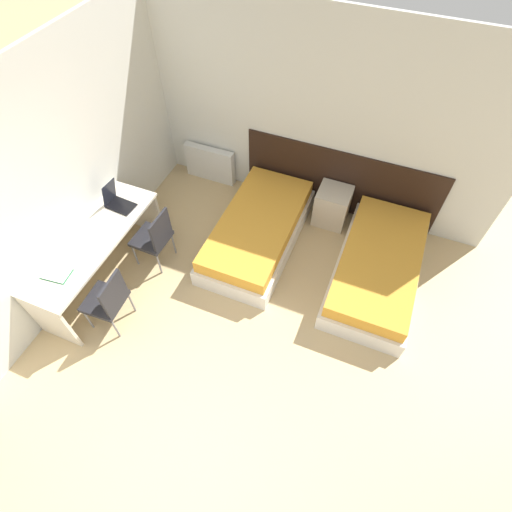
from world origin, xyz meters
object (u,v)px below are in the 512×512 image
chair_near_laptop (155,236)px  chair_near_notebook (108,299)px  nightstand (332,206)px  laptop (117,201)px  bed_near_door (378,267)px  bed_near_window (258,231)px

chair_near_laptop → chair_near_notebook: bearing=-88.8°
nightstand → laptop: size_ratio=1.55×
chair_near_notebook → chair_near_laptop: bearing=86.8°
bed_near_door → laptop: size_ratio=5.63×
bed_near_window → nightstand: bearing=43.8°
bed_near_window → chair_near_laptop: chair_near_laptop is taller
nightstand → bed_near_window: bearing=-136.2°
nightstand → bed_near_door: bearing=-43.8°
bed_near_door → chair_near_notebook: 3.24m
chair_near_notebook → laptop: (-0.50, 1.07, 0.35)m
chair_near_laptop → laptop: bearing=171.6°
bed_near_window → laptop: bearing=-155.8°
chair_near_laptop → chair_near_notebook: same height
nightstand → laptop: (-2.38, -1.48, 0.56)m
bed_near_window → chair_near_notebook: (-1.07, -1.78, 0.26)m
bed_near_window → laptop: size_ratio=5.63×
bed_near_window → bed_near_door: 1.62m
nightstand → chair_near_laptop: size_ratio=0.63×
chair_near_laptop → chair_near_notebook: 0.99m
chair_near_laptop → bed_near_door: bearing=17.6°
bed_near_window → nightstand: nightstand is taller
bed_near_window → nightstand: size_ratio=3.64×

